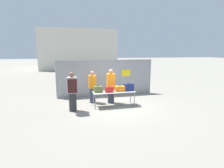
# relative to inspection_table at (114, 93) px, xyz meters

# --- Properties ---
(ground_plane) EXTENTS (120.00, 120.00, 0.00)m
(ground_plane) POSITION_rel_inspection_table_xyz_m (0.06, 0.15, -0.71)
(ground_plane) COLOR gray
(fence_section) EXTENTS (6.09, 0.07, 2.27)m
(fence_section) POSITION_rel_inspection_table_xyz_m (0.07, 2.24, 0.48)
(fence_section) COLOR #9EA0A5
(fence_section) RESTS_ON ground_plane
(inspection_table) EXTENTS (2.14, 0.68, 0.77)m
(inspection_table) POSITION_rel_inspection_table_xyz_m (0.00, 0.00, 0.00)
(inspection_table) COLOR #B2B2AD
(inspection_table) RESTS_ON ground_plane
(suitcase_olive) EXTENTS (0.44, 0.36, 0.33)m
(suitcase_olive) POSITION_rel_inspection_table_xyz_m (-0.81, 0.09, 0.21)
(suitcase_olive) COLOR #566033
(suitcase_olive) RESTS_ON inspection_table
(suitcase_red) EXTENTS (0.43, 0.27, 0.31)m
(suitcase_red) POSITION_rel_inspection_table_xyz_m (-0.26, -0.06, 0.20)
(suitcase_red) COLOR red
(suitcase_red) RESTS_ON inspection_table
(suitcase_orange) EXTENTS (0.50, 0.36, 0.29)m
(suitcase_orange) POSITION_rel_inspection_table_xyz_m (0.32, 0.03, 0.19)
(suitcase_orange) COLOR orange
(suitcase_orange) RESTS_ON inspection_table
(suitcase_navy) EXTENTS (0.52, 0.33, 0.40)m
(suitcase_navy) POSITION_rel_inspection_table_xyz_m (0.80, 0.04, 0.25)
(suitcase_navy) COLOR navy
(suitcase_navy) RESTS_ON inspection_table
(traveler_hooded) EXTENTS (0.46, 0.72, 1.86)m
(traveler_hooded) POSITION_rel_inspection_table_xyz_m (-2.07, -0.32, 0.32)
(traveler_hooded) COLOR #2D2D33
(traveler_hooded) RESTS_ON ground_plane
(security_worker_near) EXTENTS (0.46, 0.46, 1.86)m
(security_worker_near) POSITION_rel_inspection_table_xyz_m (-0.02, 0.60, 0.25)
(security_worker_near) COLOR #383D4C
(security_worker_near) RESTS_ON ground_plane
(security_worker_far) EXTENTS (0.43, 0.43, 1.75)m
(security_worker_far) POSITION_rel_inspection_table_xyz_m (-0.98, 0.89, 0.19)
(security_worker_far) COLOR #383D4C
(security_worker_far) RESTS_ON ground_plane
(utility_trailer) EXTENTS (3.41, 2.08, 0.67)m
(utility_trailer) POSITION_rel_inspection_table_xyz_m (0.97, 4.08, -0.31)
(utility_trailer) COLOR #B2B2B7
(utility_trailer) RESTS_ON ground_plane
(distant_hangar) EXTENTS (11.49, 10.90, 6.03)m
(distant_hangar) POSITION_rel_inspection_table_xyz_m (-0.63, 23.06, 2.31)
(distant_hangar) COLOR beige
(distant_hangar) RESTS_ON ground_plane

